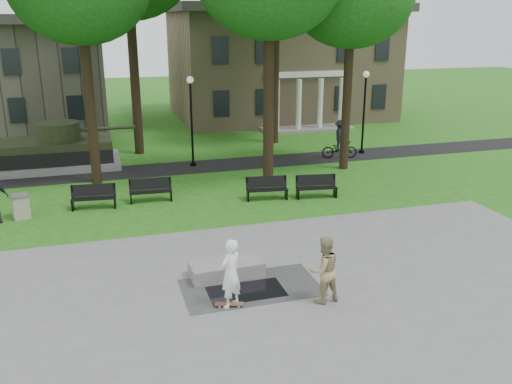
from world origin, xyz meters
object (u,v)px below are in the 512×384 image
Objects in this scene: cyclist at (340,143)px; trash_bin at (21,206)px; concrete_block at (226,269)px; park_bench_0 at (93,196)px; friend_watching at (324,270)px; skateboarder at (231,273)px.

trash_bin is at bearing 121.37° from cyclist.
park_bench_0 reaches higher than concrete_block.
friend_watching reaches higher than concrete_block.
trash_bin is (-16.18, -5.24, -0.40)m from cyclist.
skateboarder is 1.02× the size of friend_watching.
trash_bin is at bearing -166.39° from park_bench_0.
friend_watching is at bearing 166.86° from cyclist.
trash_bin is (-2.77, -0.38, -0.04)m from park_bench_0.
park_bench_0 is (-3.48, 9.51, -0.48)m from skateboarder.
friend_watching is at bearing -53.23° from park_bench_0.
concrete_block is at bearing -48.02° from trash_bin.
trash_bin is at bearing -56.88° from friend_watching.
friend_watching is 1.05× the size of park_bench_0.
friend_watching is 2.00× the size of trash_bin.
concrete_block is 1.01× the size of cyclist.
concrete_block is 15.82m from cyclist.
skateboarder is 10.14m from park_bench_0.
trash_bin is (-6.25, 9.13, -0.52)m from skateboarder.
cyclist is at bearing -125.83° from friend_watching.
skateboarder is 11.08m from trash_bin.
park_bench_0 reaches higher than trash_bin.
park_bench_0 is at bearing 123.34° from cyclist.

